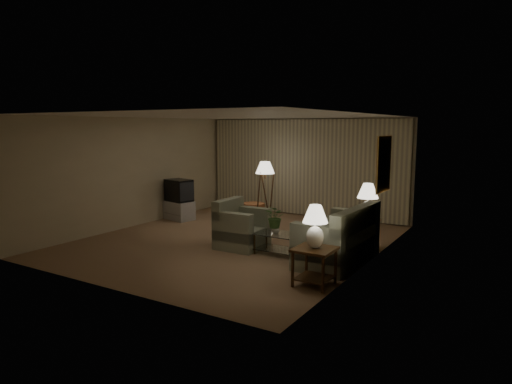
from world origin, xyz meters
TOP-DOWN VIEW (x-y plane):
  - ground at (0.00, 0.00)m, footprint 7.00×7.00m
  - room_shell at (0.02, 1.51)m, footprint 6.04×7.02m
  - sofa at (2.50, -0.37)m, footprint 1.97×1.11m
  - armchair at (0.45, -0.41)m, footprint 0.96×0.91m
  - side_table_near at (2.65, -1.72)m, footprint 0.61×0.61m
  - side_table_far at (2.65, 0.88)m, footprint 0.49×0.41m
  - table_lamp_near at (2.65, -1.72)m, footprint 0.40×0.40m
  - table_lamp_far at (2.65, 0.88)m, footprint 0.43×0.43m
  - coffee_table at (1.41, -0.47)m, footprint 1.12×0.61m
  - tv_cabinet at (-2.55, 1.11)m, footprint 1.00×0.83m
  - crt_tv at (-2.55, 1.11)m, footprint 0.89×0.77m
  - floor_lamp at (-0.58, 2.29)m, footprint 0.51×0.51m
  - ottoman at (-0.96, 2.34)m, footprint 0.68×0.68m
  - vase at (1.26, -0.47)m, footprint 0.18×0.18m
  - flowers at (1.26, -0.47)m, footprint 0.50×0.47m
  - book at (1.66, -0.57)m, footprint 0.19×0.23m

SIDE VIEW (x-z plane):
  - ground at x=0.00m, z-range 0.00..0.00m
  - ottoman at x=-0.96m, z-range 0.00..0.41m
  - tv_cabinet at x=-2.55m, z-range 0.00..0.50m
  - coffee_table at x=1.41m, z-range 0.07..0.48m
  - armchair at x=0.45m, z-range 0.00..0.78m
  - side_table_far at x=2.65m, z-range 0.10..0.70m
  - sofa at x=2.50m, z-range 0.00..0.84m
  - side_table_near at x=2.65m, z-range 0.12..0.72m
  - book at x=1.66m, z-range 0.41..0.43m
  - vase at x=1.26m, z-range 0.42..0.58m
  - crt_tv at x=-2.55m, z-range 0.50..1.08m
  - flowers at x=1.26m, z-range 0.58..1.02m
  - floor_lamp at x=-0.58m, z-range 0.04..1.60m
  - table_lamp_near at x=2.65m, z-range 0.66..1.35m
  - table_lamp_far at x=2.65m, z-range 0.67..1.41m
  - room_shell at x=0.02m, z-range 0.39..3.11m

